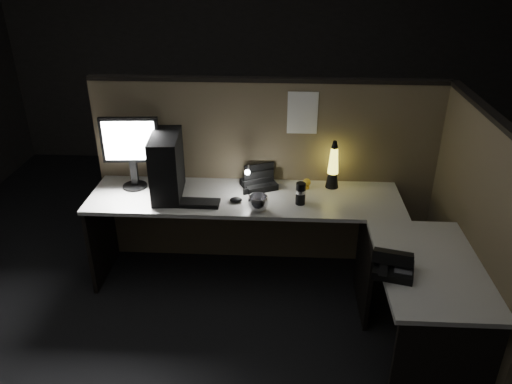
# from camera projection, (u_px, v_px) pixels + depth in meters

# --- Properties ---
(floor) EXTENTS (6.00, 6.00, 0.00)m
(floor) POSITION_uv_depth(u_px,v_px,m) (261.00, 329.00, 3.47)
(floor) COLOR black
(floor) RESTS_ON ground
(room_shell) EXTENTS (6.00, 6.00, 6.00)m
(room_shell) POSITION_uv_depth(u_px,v_px,m) (262.00, 103.00, 2.74)
(room_shell) COLOR silver
(room_shell) RESTS_ON ground
(partition_back) EXTENTS (2.66, 0.06, 1.50)m
(partition_back) POSITION_uv_depth(u_px,v_px,m) (267.00, 175.00, 3.96)
(partition_back) COLOR #6C6344
(partition_back) RESTS_ON ground
(partition_right) EXTENTS (0.06, 1.66, 1.50)m
(partition_right) POSITION_uv_depth(u_px,v_px,m) (472.00, 236.00, 3.15)
(partition_right) COLOR #6C6344
(partition_right) RESTS_ON ground
(desk) EXTENTS (2.60, 1.60, 0.73)m
(desk) POSITION_uv_depth(u_px,v_px,m) (289.00, 240.00, 3.42)
(desk) COLOR beige
(desk) RESTS_ON ground
(pc_tower) EXTENTS (0.23, 0.46, 0.46)m
(pc_tower) POSITION_uv_depth(u_px,v_px,m) (167.00, 166.00, 3.60)
(pc_tower) COLOR black
(pc_tower) RESTS_ON desk
(monitor) EXTENTS (0.43, 0.18, 0.55)m
(monitor) POSITION_uv_depth(u_px,v_px,m) (131.00, 146.00, 3.68)
(monitor) COLOR black
(monitor) RESTS_ON desk
(keyboard) EXTENTS (0.42, 0.14, 0.02)m
(keyboard) POSITION_uv_depth(u_px,v_px,m) (191.00, 203.00, 3.57)
(keyboard) COLOR black
(keyboard) RESTS_ON desk
(mouse) EXTENTS (0.09, 0.07, 0.03)m
(mouse) POSITION_uv_depth(u_px,v_px,m) (236.00, 200.00, 3.59)
(mouse) COLOR black
(mouse) RESTS_ON desk
(clip_lamp) EXTENTS (0.04, 0.16, 0.20)m
(clip_lamp) POSITION_uv_depth(u_px,v_px,m) (248.00, 177.00, 3.71)
(clip_lamp) COLOR silver
(clip_lamp) RESTS_ON desk
(organizer) EXTENTS (0.30, 0.29, 0.18)m
(organizer) POSITION_uv_depth(u_px,v_px,m) (259.00, 182.00, 3.80)
(organizer) COLOR black
(organizer) RESTS_ON desk
(lava_lamp) EXTENTS (0.10, 0.10, 0.37)m
(lava_lamp) POSITION_uv_depth(u_px,v_px,m) (333.00, 168.00, 3.75)
(lava_lamp) COLOR black
(lava_lamp) RESTS_ON desk
(travel_mug) EXTENTS (0.07, 0.07, 0.16)m
(travel_mug) POSITION_uv_depth(u_px,v_px,m) (301.00, 194.00, 3.54)
(travel_mug) COLOR black
(travel_mug) RESTS_ON desk
(steel_mug) EXTENTS (0.16, 0.16, 0.11)m
(steel_mug) POSITION_uv_depth(u_px,v_px,m) (258.00, 203.00, 3.47)
(steel_mug) COLOR silver
(steel_mug) RESTS_ON desk
(figurine) EXTENTS (0.06, 0.06, 0.06)m
(figurine) POSITION_uv_depth(u_px,v_px,m) (307.00, 182.00, 3.77)
(figurine) COLOR gold
(figurine) RESTS_ON desk
(pinned_paper) EXTENTS (0.22, 0.00, 0.32)m
(pinned_paper) POSITION_uv_depth(u_px,v_px,m) (303.00, 113.00, 3.67)
(pinned_paper) COLOR white
(pinned_paper) RESTS_ON partition_back
(desk_phone) EXTENTS (0.26, 0.26, 0.13)m
(desk_phone) POSITION_uv_depth(u_px,v_px,m) (393.00, 265.00, 2.82)
(desk_phone) COLOR black
(desk_phone) RESTS_ON desk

